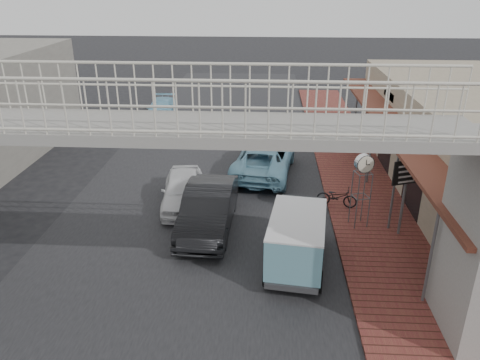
# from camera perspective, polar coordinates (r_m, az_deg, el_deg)

# --- Properties ---
(ground) EXTENTS (120.00, 120.00, 0.00)m
(ground) POSITION_cam_1_polar(r_m,az_deg,el_deg) (16.01, -6.43, -7.14)
(ground) COLOR black
(ground) RESTS_ON ground
(road_strip) EXTENTS (10.00, 60.00, 0.01)m
(road_strip) POSITION_cam_1_polar(r_m,az_deg,el_deg) (16.00, -6.44, -7.13)
(road_strip) COLOR black
(road_strip) RESTS_ON ground
(sidewalk) EXTENTS (3.00, 40.00, 0.10)m
(sidewalk) POSITION_cam_1_polar(r_m,az_deg,el_deg) (18.82, 15.08, -2.79)
(sidewalk) COLOR brown
(sidewalk) RESTS_ON ground
(footbridge) EXTENTS (16.40, 2.40, 6.34)m
(footbridge) POSITION_cam_1_polar(r_m,az_deg,el_deg) (11.06, -10.56, -3.39)
(footbridge) COLOR gray
(footbridge) RESTS_ON ground
(white_hatchback) EXTENTS (1.98, 4.00, 1.31)m
(white_hatchback) POSITION_cam_1_polar(r_m,az_deg,el_deg) (18.02, -6.96, -1.18)
(white_hatchback) COLOR white
(white_hatchback) RESTS_ON ground
(dark_sedan) EXTENTS (1.78, 4.71, 1.54)m
(dark_sedan) POSITION_cam_1_polar(r_m,az_deg,el_deg) (16.23, -3.88, -3.49)
(dark_sedan) COLOR black
(dark_sedan) RESTS_ON ground
(angkot_curb) EXTENTS (3.07, 5.45, 1.44)m
(angkot_curb) POSITION_cam_1_polar(r_m,az_deg,el_deg) (20.85, 2.96, 2.63)
(angkot_curb) COLOR #699FB6
(angkot_curb) RESTS_ON ground
(angkot_far) EXTENTS (1.97, 4.26, 1.20)m
(angkot_far) POSITION_cam_1_polar(r_m,az_deg,el_deg) (29.78, -9.56, 8.47)
(angkot_far) COLOR #7CBBD8
(angkot_far) RESTS_ON ground
(angkot_van) EXTENTS (2.03, 3.73, 1.75)m
(angkot_van) POSITION_cam_1_polar(r_m,az_deg,el_deg) (14.07, 7.01, -6.55)
(angkot_van) COLOR black
(angkot_van) RESTS_ON ground
(motorcycle_near) EXTENTS (1.59, 0.86, 0.79)m
(motorcycle_near) POSITION_cam_1_polar(r_m,az_deg,el_deg) (18.07, 11.73, -2.00)
(motorcycle_near) COLOR black
(motorcycle_near) RESTS_ON sidewalk
(motorcycle_far) EXTENTS (1.69, 0.71, 0.99)m
(motorcycle_far) POSITION_cam_1_polar(r_m,az_deg,el_deg) (25.56, 9.42, 5.99)
(motorcycle_far) COLOR black
(motorcycle_far) RESTS_ON sidewalk
(street_clock) EXTENTS (0.68, 0.63, 2.64)m
(street_clock) POSITION_cam_1_polar(r_m,az_deg,el_deg) (16.17, 14.87, 1.55)
(street_clock) COLOR #59595B
(street_clock) RESTS_ON sidewalk
(arrow_sign) EXTENTS (1.68, 1.13, 2.77)m
(arrow_sign) POSITION_cam_1_polar(r_m,az_deg,el_deg) (16.36, 21.72, 1.07)
(arrow_sign) COLOR #59595B
(arrow_sign) RESTS_ON sidewalk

